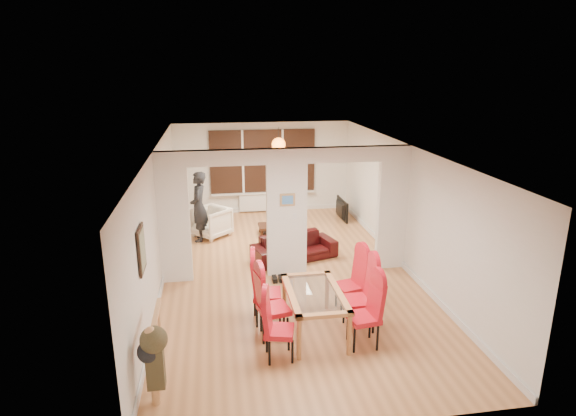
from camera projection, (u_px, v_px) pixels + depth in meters
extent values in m
cube|color=#C1804D|center=(287.00, 273.00, 9.94)|extent=(5.00, 9.00, 0.01)
cube|color=white|center=(287.00, 213.00, 9.58)|extent=(5.00, 0.18, 2.60)
cube|color=black|center=(263.00, 161.00, 13.72)|extent=(3.00, 0.08, 1.80)
cube|color=white|center=(264.00, 202.00, 14.03)|extent=(1.40, 0.08, 0.50)
sphere|color=orange|center=(279.00, 145.00, 12.51)|extent=(0.36, 0.36, 0.36)
cube|color=gray|center=(141.00, 250.00, 6.85)|extent=(0.04, 0.52, 0.67)
cube|color=#4C8CD8|center=(287.00, 200.00, 9.40)|extent=(0.30, 0.03, 0.25)
imported|color=black|center=(294.00, 247.00, 10.61)|extent=(1.98, 1.23, 0.54)
imported|color=#F5E5CF|center=(211.00, 222.00, 11.99)|extent=(1.14, 1.14, 0.74)
imported|color=black|center=(199.00, 207.00, 11.60)|extent=(0.65, 0.46, 1.71)
imported|color=black|center=(339.00, 209.00, 13.39)|extent=(0.98, 0.15, 0.56)
cylinder|color=#143F19|center=(280.00, 218.00, 12.22)|extent=(0.08, 0.08, 0.30)
imported|color=#361D12|center=(285.00, 222.00, 12.29)|extent=(0.22, 0.22, 0.05)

